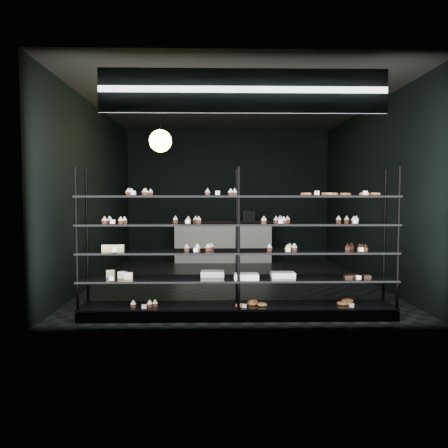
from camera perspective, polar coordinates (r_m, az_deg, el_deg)
name	(u,v)px	position (r m, az deg, el deg)	size (l,w,h in m)	color
room	(233,194)	(7.98, 1.18, 3.91)	(5.01, 6.01, 3.20)	black
display_shelf	(236,269)	(5.60, 1.54, -5.85)	(4.00, 0.50, 1.91)	black
signage	(244,91)	(5.20, 2.58, 16.96)	(3.30, 0.05, 0.50)	#0B1139
pendant_lamp	(160,141)	(7.22, -8.30, 10.69)	(0.36, 0.36, 0.91)	black
service_counter	(223,241)	(10.53, -0.09, -2.19)	(2.37, 0.65, 1.23)	beige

